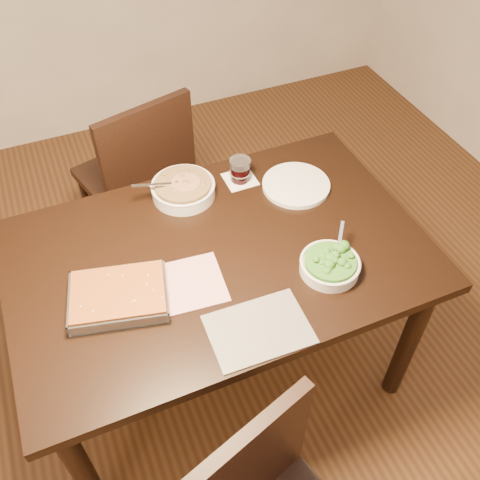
# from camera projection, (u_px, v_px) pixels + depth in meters

# --- Properties ---
(ground) EXTENTS (4.00, 4.00, 0.00)m
(ground) POSITION_uv_depth(u_px,v_px,m) (223.00, 366.00, 2.35)
(ground) COLOR #3F2312
(ground) RESTS_ON ground
(table) EXTENTS (1.40, 0.90, 0.75)m
(table) POSITION_uv_depth(u_px,v_px,m) (219.00, 270.00, 1.87)
(table) COLOR black
(table) RESTS_ON ground
(magazine_a) EXTENTS (0.31, 0.24, 0.01)m
(magazine_a) POSITION_uv_depth(u_px,v_px,m) (178.00, 286.00, 1.70)
(magazine_a) COLOR #A72F4D
(magazine_a) RESTS_ON table
(magazine_b) EXTENTS (0.31, 0.22, 0.01)m
(magazine_b) POSITION_uv_depth(u_px,v_px,m) (259.00, 329.00, 1.59)
(magazine_b) COLOR #24252B
(magazine_b) RESTS_ON table
(coaster) EXTENTS (0.12, 0.12, 0.00)m
(coaster) POSITION_uv_depth(u_px,v_px,m) (240.00, 179.00, 2.06)
(coaster) COLOR white
(coaster) RESTS_ON table
(stew_bowl) EXTENTS (0.27, 0.24, 0.09)m
(stew_bowl) POSITION_uv_depth(u_px,v_px,m) (183.00, 188.00, 1.98)
(stew_bowl) COLOR silver
(stew_bowl) RESTS_ON table
(broccoli_bowl) EXTENTS (0.20, 0.20, 0.08)m
(broccoli_bowl) POSITION_uv_depth(u_px,v_px,m) (330.00, 265.00, 1.73)
(broccoli_bowl) COLOR silver
(broccoli_bowl) RESTS_ON table
(baking_dish) EXTENTS (0.34, 0.28, 0.05)m
(baking_dish) POSITION_uv_depth(u_px,v_px,m) (119.00, 296.00, 1.64)
(baking_dish) COLOR silver
(baking_dish) RESTS_ON table
(wine_tumbler) EXTENTS (0.08, 0.08, 0.09)m
(wine_tumbler) POSITION_uv_depth(u_px,v_px,m) (240.00, 169.00, 2.02)
(wine_tumbler) COLOR black
(wine_tumbler) RESTS_ON coaster
(dinner_plate) EXTENTS (0.26, 0.26, 0.02)m
(dinner_plate) POSITION_uv_depth(u_px,v_px,m) (296.00, 185.00, 2.03)
(dinner_plate) COLOR white
(dinner_plate) RESTS_ON table
(chair_far) EXTENTS (0.54, 0.54, 0.93)m
(chair_far) POSITION_uv_depth(u_px,v_px,m) (140.00, 174.00, 2.44)
(chair_far) COLOR black
(chair_far) RESTS_ON ground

